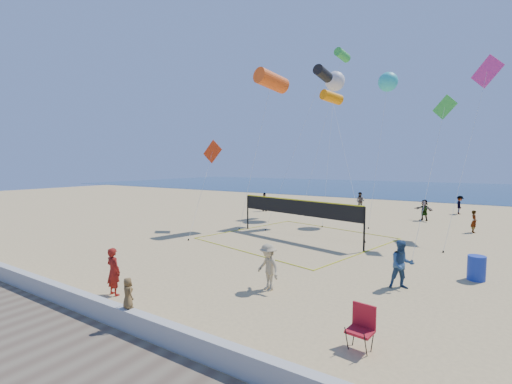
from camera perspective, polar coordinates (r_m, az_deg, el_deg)
The scene contains 25 objects.
ground at distance 12.93m, azimuth -9.99°, elevation -16.39°, with size 120.00×120.00×0.00m, color tan.
ocean at distance 71.50m, azimuth 25.73°, elevation 0.55°, with size 140.00×50.00×0.03m, color navy.
seawall at distance 10.97m, azimuth -21.24°, elevation -18.94°, with size 32.00×0.30×0.60m, color #A9A9A5.
boardwalk at distance 10.17m, azimuth -31.09°, elevation -23.07°, with size 32.00×3.60×0.03m, color brown.
woman at distance 13.38m, azimuth -22.66°, elevation -12.12°, with size 0.62×0.41×1.70m, color maroon.
toddler at distance 10.61m, azimuth -20.57°, elevation -15.48°, with size 0.42×0.28×0.87m, color brown.
bystander_a at distance 14.08m, azimuth 23.13°, elevation -11.04°, with size 0.88×0.69×1.82m, color #2E4E74.
bystander_b at distance 12.86m, azimuth 2.04°, elevation -12.37°, with size 1.12×0.64×1.73m, color tan.
far_person_0 at distance 33.53m, azimuth 1.38°, elevation -1.66°, with size 1.07×0.45×1.83m, color gray.
far_person_1 at distance 31.21m, azimuth 26.23°, elevation -2.71°, with size 1.61×0.51×1.73m, color gray.
far_person_2 at distance 27.40m, azimuth 32.56°, elevation -4.18°, with size 0.55×0.36×1.51m, color gray.
far_person_3 at distance 35.88m, azimuth 16.98°, elevation -1.46°, with size 0.88×0.68×1.80m, color gray.
far_person_4 at distance 36.70m, azimuth 30.84°, elevation -1.87°, with size 1.10×0.63×1.71m, color gray.
camp_chair at distance 9.55m, azimuth 17.24°, elevation -20.33°, with size 0.67×0.80×1.24m.
trash_barrel at distance 16.53m, azimuth 32.86°, elevation -10.59°, with size 0.66×0.66×0.98m, color #1832A1.
volleyball_net at distance 21.28m, azimuth 6.89°, elevation -3.29°, with size 11.03×10.92×2.46m.
kite_0 at distance 25.56m, azimuth 2.60°, elevation 18.03°, with size 2.31×3.55×11.27m.
kite_1 at distance 28.73m, azimuth 11.08°, elevation 18.77°, with size 2.32×6.78×12.22m.
kite_2 at distance 27.30m, azimuth 12.49°, elevation 15.14°, with size 4.84×6.08×10.15m.
kite_3 at distance 24.61m, azimuth -7.41°, elevation 6.15°, with size 2.29×4.21×6.35m.
kite_4 at distance 22.22m, azimuth 28.68°, elevation 10.96°, with size 1.45×5.33×8.54m.
kite_5 at distance 27.55m, azimuth 33.94°, elevation 15.54°, with size 2.58×7.77×11.66m.
kite_6 at distance 31.94m, azimuth 13.02°, elevation 17.53°, with size 2.27×6.76×12.63m.
kite_7 at distance 29.91m, azimuth 21.14°, elevation 16.74°, with size 1.56×4.69×11.78m.
kite_8 at distance 34.82m, azimuth 14.18°, elevation 21.22°, with size 3.06×4.27×15.15m.
Camera 1 is at (8.18, -8.88, 4.64)m, focal length 24.00 mm.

